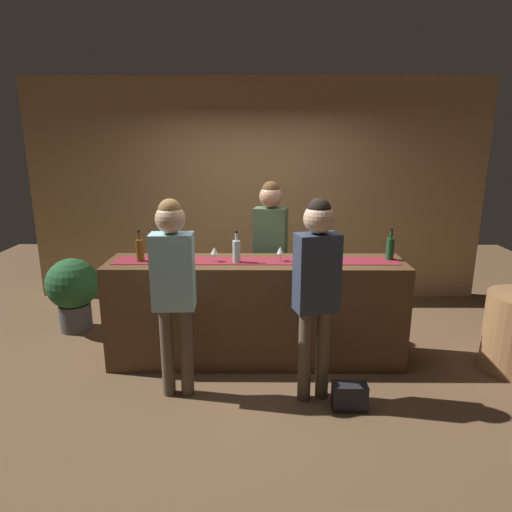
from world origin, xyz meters
The scene contains 14 objects.
ground_plane centered at (0.00, 0.00, 0.00)m, with size 10.00×10.00×0.00m, color brown.
back_wall centered at (0.00, 1.90, 1.45)m, with size 6.00×0.12×2.90m, color tan.
bar_counter centered at (0.00, 0.00, 0.51)m, with size 2.82×0.60×1.02m, color #543821.
counter_runner_cloth centered at (0.00, 0.00, 1.02)m, with size 2.68×0.28×0.01m, color maroon.
wine_bottle_green centered at (1.28, 0.05, 1.13)m, with size 0.07×0.07×0.30m.
wine_bottle_amber centered at (-1.09, -0.03, 1.13)m, with size 0.07×0.07×0.30m.
wine_bottle_clear centered at (-0.18, -0.06, 1.13)m, with size 0.07×0.07×0.30m.
wine_glass_near_customer centered at (-0.39, -0.03, 1.12)m, with size 0.07×0.07×0.14m.
wine_glass_mid_counter centered at (0.23, -0.01, 1.12)m, with size 0.07×0.07×0.14m.
bartender centered at (0.15, 0.58, 1.06)m, with size 0.38×0.27×1.72m.
customer_sipping centered at (0.49, -0.69, 1.06)m, with size 0.38×0.28×1.71m.
customer_browsing centered at (-0.66, -0.64, 1.05)m, with size 0.35×0.24×1.69m.
potted_plant_tall centered at (-2.08, 0.70, 0.49)m, with size 0.58×0.58×0.84m.
handbag centered at (0.77, -0.85, 0.11)m, with size 0.28×0.14×0.22m, color black.
Camera 1 is at (0.03, -4.07, 2.14)m, focal length 31.33 mm.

